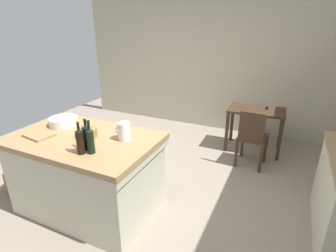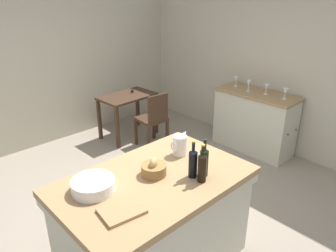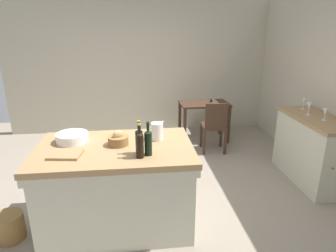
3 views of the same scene
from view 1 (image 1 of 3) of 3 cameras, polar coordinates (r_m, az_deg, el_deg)
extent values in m
plane|color=gray|center=(3.63, -5.49, -13.36)|extent=(6.76, 6.76, 0.00)
cube|color=#B2AA93|center=(5.42, 8.28, 13.23)|extent=(5.32, 0.12, 2.60)
cube|color=#99754C|center=(3.00, -17.87, -2.83)|extent=(1.59, 1.02, 0.06)
cube|color=#BCBAA3|center=(3.03, -17.72, -4.04)|extent=(1.57, 1.00, 0.08)
cube|color=#BCBAA3|center=(3.21, -16.92, -10.31)|extent=(1.51, 0.94, 0.86)
cube|color=#3D281C|center=(4.59, 18.62, 3.26)|extent=(0.92, 0.59, 0.04)
cube|color=#3D281C|center=(4.53, 12.58, -1.31)|extent=(0.05, 0.05, 0.70)
cube|color=#3D281C|center=(4.48, 23.02, -2.85)|extent=(0.05, 0.05, 0.70)
cube|color=#3D281C|center=(4.98, 13.67, 0.73)|extent=(0.05, 0.05, 0.70)
cube|color=#3D281C|center=(4.94, 23.16, -0.65)|extent=(0.05, 0.05, 0.70)
cylinder|color=black|center=(4.62, 20.59, 3.68)|extent=(0.04, 0.04, 0.05)
cube|color=#3D281C|center=(4.17, 17.88, -2.31)|extent=(0.43, 0.43, 0.04)
cube|color=#3D281C|center=(3.92, 17.67, -0.15)|extent=(0.36, 0.06, 0.42)
cube|color=#3D281C|center=(4.40, 20.32, -4.76)|extent=(0.04, 0.04, 0.43)
cube|color=#3D281C|center=(4.46, 15.80, -3.86)|extent=(0.04, 0.04, 0.43)
cube|color=#3D281C|center=(4.08, 19.39, -6.77)|extent=(0.04, 0.04, 0.43)
cube|color=#3D281C|center=(4.14, 14.52, -5.76)|extent=(0.04, 0.04, 0.43)
cylinder|color=white|center=(2.79, -9.45, -1.14)|extent=(0.13, 0.13, 0.19)
cone|color=white|center=(2.72, -8.56, 0.69)|extent=(0.07, 0.04, 0.06)
torus|color=white|center=(2.82, -10.73, -0.71)|extent=(0.02, 0.10, 0.10)
cylinder|color=white|center=(3.39, -21.63, 0.95)|extent=(0.33, 0.33, 0.09)
cylinder|color=olive|center=(2.97, -17.01, -1.34)|extent=(0.21, 0.21, 0.09)
ellipsoid|color=tan|center=(2.95, -17.15, -0.16)|extent=(0.13, 0.12, 0.10)
cube|color=#99754C|center=(3.19, -26.04, -1.76)|extent=(0.32, 0.27, 0.02)
cylinder|color=black|center=(2.57, -16.40, -3.38)|extent=(0.07, 0.07, 0.22)
cone|color=black|center=(2.52, -16.70, -0.80)|extent=(0.07, 0.07, 0.03)
cylinder|color=black|center=(2.50, -16.83, 0.31)|extent=(0.03, 0.03, 0.08)
cylinder|color=black|center=(2.49, -16.91, 1.03)|extent=(0.03, 0.03, 0.01)
cylinder|color=black|center=(2.65, -17.12, -2.65)|extent=(0.07, 0.07, 0.22)
cone|color=black|center=(2.60, -17.42, -0.15)|extent=(0.07, 0.07, 0.03)
cylinder|color=black|center=(2.59, -17.54, 0.93)|extent=(0.03, 0.03, 0.08)
cylinder|color=#B29933|center=(2.57, -17.63, 1.62)|extent=(0.03, 0.03, 0.01)
cylinder|color=black|center=(2.59, -18.45, -3.44)|extent=(0.07, 0.07, 0.22)
cone|color=black|center=(2.54, -18.78, -0.87)|extent=(0.07, 0.07, 0.03)
cylinder|color=black|center=(2.52, -18.92, 0.23)|extent=(0.03, 0.03, 0.08)
cylinder|color=#B29933|center=(2.51, -19.01, 0.95)|extent=(0.03, 0.03, 0.01)
cylinder|color=olive|center=(4.03, -29.79, -10.23)|extent=(0.30, 0.30, 0.28)
camera|label=2|loc=(3.40, -63.80, 14.74)|focal=34.06mm
camera|label=3|loc=(1.90, -90.58, -0.81)|focal=31.16mm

